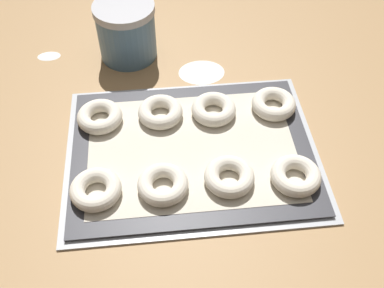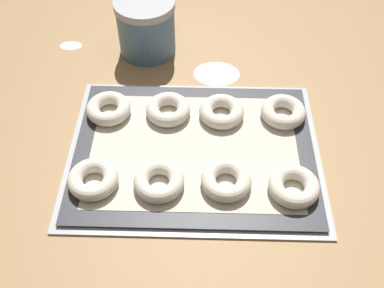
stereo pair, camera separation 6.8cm
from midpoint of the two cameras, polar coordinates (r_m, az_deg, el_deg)
name	(u,v)px [view 2 (the right image)]	position (r m, az deg, el deg)	size (l,w,h in m)	color
ground_plane	(197,155)	(0.83, 3.00, -1.51)	(2.80, 2.80, 0.00)	#A87F51
baking_tray	(192,151)	(0.83, 2.33, -1.02)	(0.47, 0.36, 0.01)	#B2B5BA
baking_mat	(192,149)	(0.83, 2.34, -0.78)	(0.44, 0.33, 0.00)	#333338
bagel_front_far_left	(91,179)	(0.78, -10.33, -4.55)	(0.09, 0.09, 0.03)	silver
bagel_front_mid_left	(157,181)	(0.77, -2.00, -4.87)	(0.09, 0.09, 0.03)	silver
bagel_front_mid_right	(224,180)	(0.77, 6.57, -4.72)	(0.09, 0.09, 0.03)	silver
bagel_front_far_right	(291,186)	(0.79, 14.95, -5.34)	(0.09, 0.09, 0.03)	silver
bagel_back_far_left	(106,109)	(0.89, -8.68, 4.37)	(0.09, 0.09, 0.03)	silver
bagel_back_mid_left	(166,109)	(0.88, -1.10, 4.32)	(0.09, 0.09, 0.03)	silver
bagel_back_mid_right	(219,112)	(0.88, 5.71, 4.03)	(0.09, 0.09, 0.03)	silver
bagel_back_far_right	(281,112)	(0.90, 13.38, 3.92)	(0.09, 0.09, 0.03)	silver
flour_canister	(144,26)	(1.02, -4.13, 14.60)	(0.13, 0.13, 0.13)	slate
flour_patch_near	(215,73)	(1.00, 4.88, 8.86)	(0.10, 0.08, 0.00)	white
flour_patch_far	(69,45)	(1.10, -13.64, 12.03)	(0.05, 0.03, 0.00)	white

